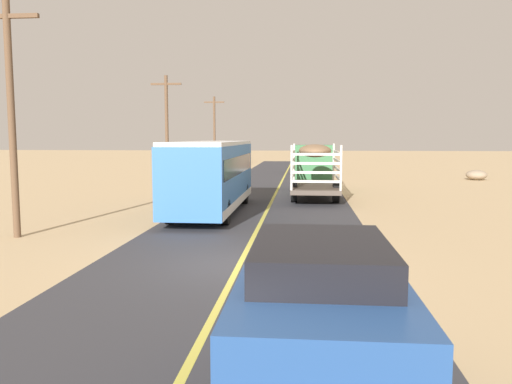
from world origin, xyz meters
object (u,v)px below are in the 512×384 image
object	(u,v)px
suv_near	(320,344)
boulder_mid_field	(476,175)
car_far	(305,162)
power_pole_near	(11,111)
bus	(212,174)
power_pole_far	(214,130)
livestock_truck	(314,164)
power_pole_mid	(167,127)

from	to	relation	value
suv_near	boulder_mid_field	bearing A→B (deg)	69.81
car_far	power_pole_near	size ratio (longest dim) A/B	0.58
car_far	power_pole_near	distance (m)	34.73
bus	power_pole_far	world-z (taller)	power_pole_far
livestock_truck	power_pole_near	distance (m)	18.25
livestock_truck	car_far	distance (m)	18.35
suv_near	bus	distance (m)	17.83
suv_near	power_pole_far	distance (m)	51.27
livestock_truck	power_pole_near	world-z (taller)	power_pole_near
livestock_truck	power_pole_near	size ratio (longest dim) A/B	1.22
bus	car_far	bearing A→B (deg)	81.08
power_pole_mid	power_pole_far	xyz separation A→B (m)	(0.00, 19.59, 0.02)
suv_near	livestock_truck	world-z (taller)	livestock_truck
power_pole_near	power_pole_mid	distance (m)	19.59
livestock_truck	power_pole_far	distance (m)	26.59
power_pole_mid	power_pole_near	bearing A→B (deg)	-90.00
bus	car_far	xyz separation A→B (m)	(4.22, 26.87, -0.66)
car_far	power_pole_near	xyz separation A→B (m)	(-9.87, -33.14, 3.19)
bus	power_pole_far	bearing A→B (deg)	99.75
power_pole_far	suv_near	bearing A→B (deg)	-78.76
car_far	boulder_mid_field	distance (m)	15.46
power_pole_far	boulder_mid_field	size ratio (longest dim) A/B	4.69
power_pole_near	boulder_mid_field	distance (m)	35.41
car_far	power_pole_near	bearing A→B (deg)	-106.59
bus	power_pole_far	xyz separation A→B (m)	(-5.65, 32.91, 2.45)
bus	power_pole_far	size ratio (longest dim) A/B	1.28
power_pole_mid	bus	bearing A→B (deg)	-67.00
power_pole_near	boulder_mid_field	xyz separation A→B (m)	(23.62, 26.10, -3.87)
livestock_truck	power_pole_mid	size ratio (longest dim) A/B	1.25
power_pole_near	power_pole_mid	size ratio (longest dim) A/B	1.03
suv_near	boulder_mid_field	world-z (taller)	suv_near
power_pole_near	boulder_mid_field	bearing A→B (deg)	47.85
bus	boulder_mid_field	bearing A→B (deg)	47.82
boulder_mid_field	suv_near	bearing A→B (deg)	-110.19
car_far	power_pole_mid	distance (m)	17.05
car_far	boulder_mid_field	size ratio (longest dim) A/B	2.77
power_pole_near	power_pole_mid	xyz separation A→B (m)	(-0.00, 19.59, -0.10)
suv_near	car_far	size ratio (longest dim) A/B	1.00
power_pole_far	boulder_mid_field	distance (m)	27.27
power_pole_near	car_far	bearing A→B (deg)	73.41
suv_near	power_pole_near	distance (m)	15.19
power_pole_mid	boulder_mid_field	bearing A→B (deg)	15.40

